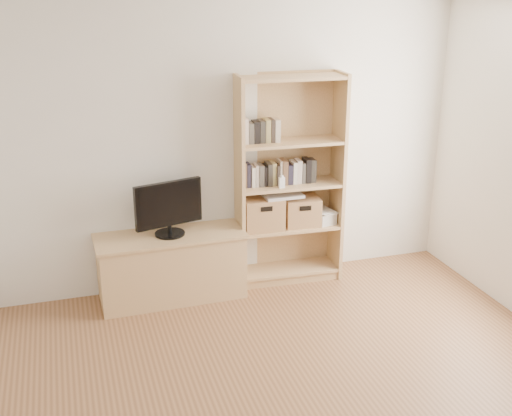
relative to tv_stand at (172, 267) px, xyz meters
name	(u,v)px	position (x,y,z in m)	size (l,w,h in m)	color
back_wall	(220,148)	(0.53, 0.24, 1.01)	(4.50, 0.02, 2.60)	white
ceiling	(341,10)	(0.53, -2.26, 2.31)	(4.50, 5.00, 0.01)	white
tv_stand	(172,267)	(0.00, 0.00, 0.00)	(1.28, 0.48, 0.59)	tan
bookshelf	(290,181)	(1.14, 0.07, 0.69)	(0.98, 0.35, 1.97)	tan
television	(169,209)	(0.00, 0.00, 0.56)	(0.62, 0.05, 0.48)	black
books_row_mid	(289,172)	(1.14, 0.09, 0.77)	(0.79, 0.15, 0.21)	brown
books_row_upper	(266,130)	(0.92, 0.10, 1.18)	(0.42, 0.15, 0.22)	brown
baby_monitor	(282,183)	(1.03, -0.04, 0.72)	(0.05, 0.03, 0.10)	white
basket_left	(262,213)	(0.88, 0.07, 0.40)	(0.37, 0.30, 0.30)	#AA754D
basket_right	(301,211)	(1.26, 0.05, 0.39)	(0.33, 0.27, 0.27)	#AA754D
laptop	(282,195)	(1.07, 0.05, 0.57)	(0.36, 0.25, 0.03)	silver
magazine_stack	(323,217)	(1.48, 0.04, 0.31)	(0.16, 0.24, 0.11)	beige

